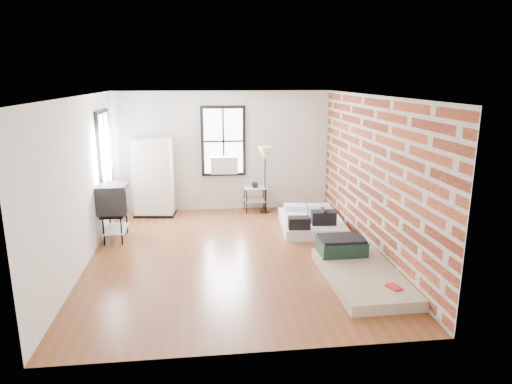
{
  "coord_description": "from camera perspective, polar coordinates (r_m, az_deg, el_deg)",
  "views": [
    {
      "loc": [
        -0.49,
        -7.64,
        3.1
      ],
      "look_at": [
        0.45,
        0.3,
        1.08
      ],
      "focal_mm": 32.0,
      "sensor_mm": 36.0,
      "label": 1
    }
  ],
  "objects": [
    {
      "name": "floor_lamp",
      "position": [
        10.47,
        1.15,
        4.43
      ],
      "size": [
        0.33,
        0.33,
        1.56
      ],
      "color": "black",
      "rests_on": "ground"
    },
    {
      "name": "wardrobe",
      "position": [
        10.58,
        -12.69,
        1.75
      ],
      "size": [
        0.95,
        0.61,
        1.78
      ],
      "rotation": [
        0.0,
        0.0,
        -0.11
      ],
      "color": "black",
      "rests_on": "ground"
    },
    {
      "name": "room_shell",
      "position": [
        8.15,
        -1.6,
        4.53
      ],
      "size": [
        5.02,
        6.02,
        2.8
      ],
      "color": "silver",
      "rests_on": "ground"
    },
    {
      "name": "ground",
      "position": [
        8.25,
        -2.9,
        -7.9
      ],
      "size": [
        6.0,
        6.0,
        0.0
      ],
      "primitive_type": "plane",
      "color": "brown",
      "rests_on": "ground"
    },
    {
      "name": "side_table",
      "position": [
        10.75,
        -0.11,
        -0.0
      ],
      "size": [
        0.54,
        0.44,
        0.69
      ],
      "rotation": [
        0.0,
        0.0,
        0.05
      ],
      "color": "black",
      "rests_on": "ground"
    },
    {
      "name": "tv_stand",
      "position": [
        9.2,
        -17.34,
        -0.98
      ],
      "size": [
        0.56,
        0.79,
        1.11
      ],
      "rotation": [
        0.0,
        0.0,
        0.0
      ],
      "color": "black",
      "rests_on": "ground"
    },
    {
      "name": "mattress_main",
      "position": [
        9.68,
        6.93,
        -3.7
      ],
      "size": [
        1.36,
        1.77,
        0.54
      ],
      "rotation": [
        0.0,
        0.0,
        -0.08
      ],
      "color": "white",
      "rests_on": "ground"
    },
    {
      "name": "mattress_bare",
      "position": [
        7.55,
        12.61,
        -9.31
      ],
      "size": [
        1.15,
        2.13,
        0.46
      ],
      "rotation": [
        0.0,
        0.0,
        0.02
      ],
      "color": "#C7B38F",
      "rests_on": "ground"
    }
  ]
}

